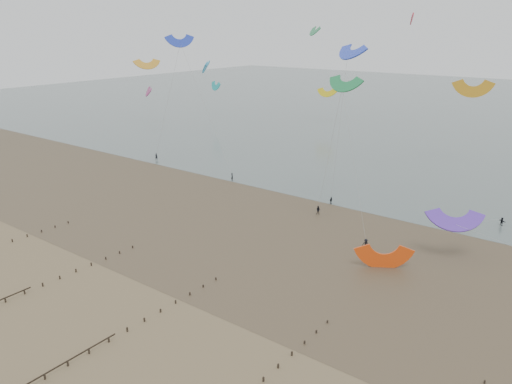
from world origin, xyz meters
TOP-DOWN VIEW (x-y plane):
  - ground at (0.00, 0.00)m, footprint 500.00×500.00m
  - sea_and_shore at (-4.08, 34.40)m, footprint 500.00×665.00m
  - kitesurfer_lead at (-24.96, 50.68)m, footprint 0.82×0.77m
  - kitesurfers at (25.51, 46.10)m, footprint 131.31×25.34m
  - grounded_kite at (21.35, 30.02)m, footprint 9.16×8.64m
  - kites_airborne at (-1.84, 88.14)m, footprint 229.18×108.44m

SIDE VIEW (x-z plane):
  - ground at x=0.00m, z-range 0.00..0.00m
  - grounded_kite at x=21.35m, z-range -2.00..2.00m
  - sea_and_shore at x=-4.08m, z-range -0.01..0.02m
  - kitesurfers at x=25.51m, z-range -0.06..1.80m
  - kitesurfer_lead at x=-24.96m, z-range 0.00..1.89m
  - kites_airborne at x=-1.84m, z-range 0.12..42.10m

